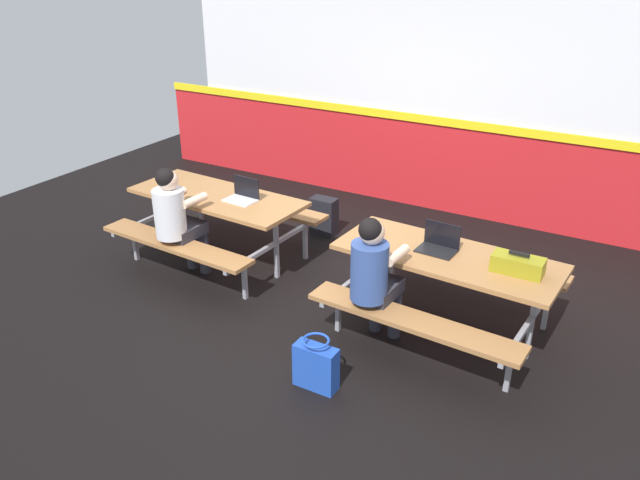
# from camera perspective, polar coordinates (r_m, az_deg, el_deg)

# --- Properties ---
(ground_plane) EXTENTS (10.00, 10.00, 0.02)m
(ground_plane) POSITION_cam_1_polar(r_m,az_deg,el_deg) (6.07, -0.85, -5.41)
(ground_plane) COLOR black
(accent_backdrop) EXTENTS (8.00, 0.14, 2.60)m
(accent_backdrop) POSITION_cam_1_polar(r_m,az_deg,el_deg) (7.96, 9.62, 11.53)
(accent_backdrop) COLOR red
(accent_backdrop) RESTS_ON ground
(picnic_table_left) EXTENTS (1.91, 1.65, 0.74)m
(picnic_table_left) POSITION_cam_1_polar(r_m,az_deg,el_deg) (6.65, -9.24, 2.72)
(picnic_table_left) COLOR #9E6B3D
(picnic_table_left) RESTS_ON ground
(picnic_table_right) EXTENTS (1.91, 1.65, 0.74)m
(picnic_table_right) POSITION_cam_1_polar(r_m,az_deg,el_deg) (5.43, 11.35, -2.87)
(picnic_table_right) COLOR #9E6B3D
(picnic_table_right) RESTS_ON ground
(student_nearer) EXTENTS (0.38, 0.53, 1.21)m
(student_nearer) POSITION_cam_1_polar(r_m,az_deg,el_deg) (6.26, -12.90, 2.23)
(student_nearer) COLOR #2D2D38
(student_nearer) RESTS_ON ground
(student_further) EXTENTS (0.38, 0.53, 1.21)m
(student_further) POSITION_cam_1_polar(r_m,az_deg,el_deg) (5.06, 4.89, -2.93)
(student_further) COLOR #2D2D38
(student_further) RESTS_ON ground
(laptop_silver) EXTENTS (0.33, 0.24, 0.22)m
(laptop_silver) POSITION_cam_1_polar(r_m,az_deg,el_deg) (6.41, -7.04, 4.01)
(laptop_silver) COLOR silver
(laptop_silver) RESTS_ON picnic_table_left
(laptop_dark) EXTENTS (0.33, 0.24, 0.22)m
(laptop_dark) POSITION_cam_1_polar(r_m,az_deg,el_deg) (5.40, 10.67, -0.44)
(laptop_dark) COLOR black
(laptop_dark) RESTS_ON picnic_table_right
(toolbox_grey) EXTENTS (0.40, 0.18, 0.18)m
(toolbox_grey) POSITION_cam_1_polar(r_m,az_deg,el_deg) (5.17, 17.46, -2.14)
(toolbox_grey) COLOR olive
(toolbox_grey) RESTS_ON picnic_table_right
(backpack_dark) EXTENTS (0.30, 0.22, 0.44)m
(backpack_dark) POSITION_cam_1_polar(r_m,az_deg,el_deg) (7.32, 0.37, 2.16)
(backpack_dark) COLOR black
(backpack_dark) RESTS_ON ground
(tote_bag_bright) EXTENTS (0.34, 0.21, 0.43)m
(tote_bag_bright) POSITION_cam_1_polar(r_m,az_deg,el_deg) (4.86, -0.37, -11.32)
(tote_bag_bright) COLOR #1E47B2
(tote_bag_bright) RESTS_ON ground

